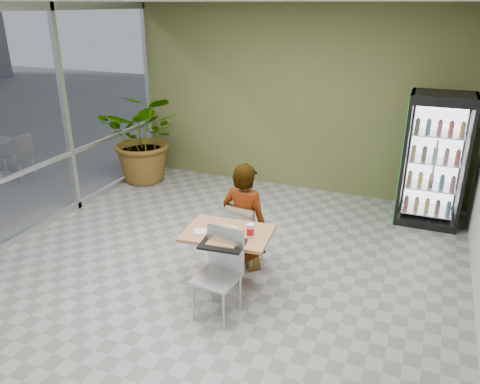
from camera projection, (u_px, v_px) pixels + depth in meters
name	position (u px, v px, depth m)	size (l,w,h in m)	color
ground	(209.00, 281.00, 5.76)	(7.00, 7.00, 0.00)	gray
room_envelope	(205.00, 157.00, 5.16)	(6.00, 7.00, 3.20)	silver
storefront_frame	(4.00, 131.00, 6.23)	(0.10, 7.00, 3.20)	silver
dining_table	(228.00, 248.00, 5.43)	(1.04, 0.78, 0.75)	#B9774F
chair_far	(243.00, 231.00, 5.91)	(0.41, 0.42, 0.86)	silver
chair_near	(221.00, 265.00, 5.01)	(0.47, 0.47, 0.98)	silver
seated_woman	(245.00, 227.00, 5.93)	(0.63, 0.40, 1.70)	black
pizza_plate	(229.00, 229.00, 5.37)	(0.35, 0.28, 0.03)	silver
soda_cup	(250.00, 231.00, 5.21)	(0.09, 0.09, 0.16)	silver
napkin_stack	(200.00, 232.00, 5.32)	(0.14, 0.14, 0.02)	silver
cafeteria_tray	(223.00, 244.00, 5.05)	(0.47, 0.34, 0.03)	black
beverage_fridge	(434.00, 160.00, 6.98)	(0.92, 0.71, 1.99)	black
potted_plant	(146.00, 137.00, 8.72)	(1.53, 1.32, 1.70)	#245C28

